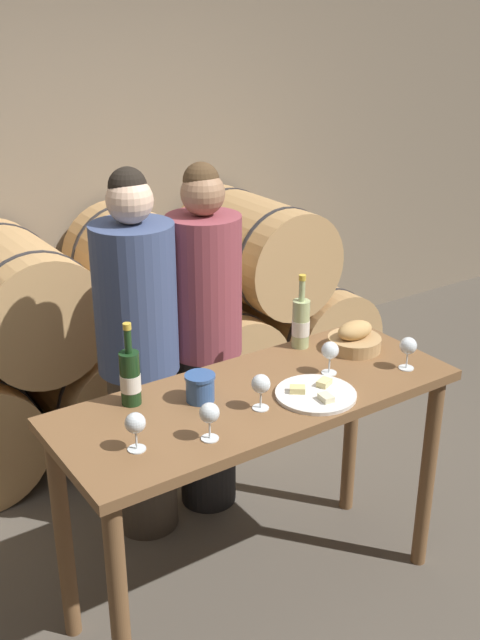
{
  "coord_description": "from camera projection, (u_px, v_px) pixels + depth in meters",
  "views": [
    {
      "loc": [
        -1.42,
        -1.98,
        2.26
      ],
      "look_at": [
        0.0,
        0.12,
        1.2
      ],
      "focal_mm": 42.0,
      "sensor_mm": 36.0,
      "label": 1
    }
  ],
  "objects": [
    {
      "name": "ground_plane",
      "position": [
        256.0,
        593.0,
        3.12
      ],
      "size": [
        10.0,
        10.0,
        0.0
      ],
      "primitive_type": "plane",
      "color": "#564F44"
    },
    {
      "name": "stone_wall_back",
      "position": [
        33.0,
        135.0,
        4.16
      ],
      "size": [
        10.0,
        0.12,
        3.2
      ],
      "color": "gray",
      "rests_on": "ground_plane"
    },
    {
      "name": "wine_bottle_white",
      "position": [
        301.0,
        323.0,
        3.09
      ],
      "size": [
        0.07,
        0.07,
        0.32
      ],
      "color": "#ADBC7F",
      "rests_on": "tasting_table"
    },
    {
      "name": "barrel_stack",
      "position": [
        90.0,
        339.0,
        4.11
      ],
      "size": [
        3.6,
        0.91,
        1.22
      ],
      "color": "tan",
      "rests_on": "ground_plane"
    },
    {
      "name": "blue_crock",
      "position": [
        200.0,
        386.0,
        2.68
      ],
      "size": [
        0.11,
        0.11,
        0.1
      ],
      "color": "#335693",
      "rests_on": "tasting_table"
    },
    {
      "name": "cheese_plate",
      "position": [
        316.0,
        394.0,
        2.73
      ],
      "size": [
        0.3,
        0.3,
        0.04
      ],
      "color": "white",
      "rests_on": "tasting_table"
    },
    {
      "name": "wine_bottle_red",
      "position": [
        130.0,
        377.0,
        2.64
      ],
      "size": [
        0.07,
        0.07,
        0.31
      ],
      "color": "#193819",
      "rests_on": "tasting_table"
    },
    {
      "name": "wine_glass_far_right",
      "position": [
        408.0,
        347.0,
        2.9
      ],
      "size": [
        0.07,
        0.07,
        0.13
      ],
      "color": "white",
      "rests_on": "tasting_table"
    },
    {
      "name": "wine_glass_far_left",
      "position": [
        135.0,
        424.0,
        2.36
      ],
      "size": [
        0.07,
        0.07,
        0.13
      ],
      "color": "white",
      "rests_on": "tasting_table"
    },
    {
      "name": "bread_basket",
      "position": [
        354.0,
        339.0,
        3.08
      ],
      "size": [
        0.22,
        0.22,
        0.12
      ],
      "color": "tan",
      "rests_on": "tasting_table"
    },
    {
      "name": "tasting_table",
      "position": [
        258.0,
        430.0,
        2.81
      ],
      "size": [
        1.53,
        0.59,
        0.95
      ],
      "color": "brown",
      "rests_on": "ground_plane"
    },
    {
      "name": "wine_glass_center",
      "position": [
        261.0,
        385.0,
        2.61
      ],
      "size": [
        0.07,
        0.07,
        0.13
      ],
      "color": "white",
      "rests_on": "tasting_table"
    },
    {
      "name": "wine_glass_left",
      "position": [
        209.0,
        414.0,
        2.42
      ],
      "size": [
        0.07,
        0.07,
        0.13
      ],
      "color": "white",
      "rests_on": "tasting_table"
    },
    {
      "name": "wine_glass_right",
      "position": [
        330.0,
        351.0,
        2.86
      ],
      "size": [
        0.07,
        0.07,
        0.13
      ],
      "color": "white",
      "rests_on": "tasting_table"
    },
    {
      "name": "person_left",
      "position": [
        139.0,
        360.0,
        3.22
      ],
      "size": [
        0.35,
        0.35,
        1.68
      ],
      "color": "#4C4238",
      "rests_on": "ground_plane"
    },
    {
      "name": "person_right",
      "position": [
        206.0,
        342.0,
        3.4
      ],
      "size": [
        0.33,
        0.33,
        1.67
      ],
      "color": "#232326",
      "rests_on": "ground_plane"
    }
  ]
}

